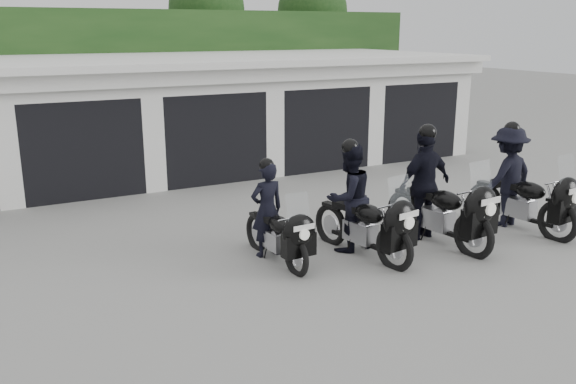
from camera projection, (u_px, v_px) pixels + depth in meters
name	position (u px, v px, depth m)	size (l,w,h in m)	color
ground	(336.00, 254.00, 10.32)	(80.00, 80.00, 0.00)	gray
garage_block	(183.00, 114.00, 16.85)	(16.40, 6.80, 2.96)	silver
background_vegetation	(147.00, 57.00, 20.83)	(20.00, 3.90, 5.80)	#193A15
police_bike_a	(275.00, 221.00, 9.88)	(0.65, 1.99, 1.73)	black
police_bike_b	(357.00, 205.00, 10.19)	(1.07, 2.28, 2.00)	black
police_bike_c	(433.00, 191.00, 10.78)	(1.24, 2.47, 2.15)	black
police_bike_d	(516.00, 182.00, 11.53)	(1.32, 2.39, 2.08)	black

